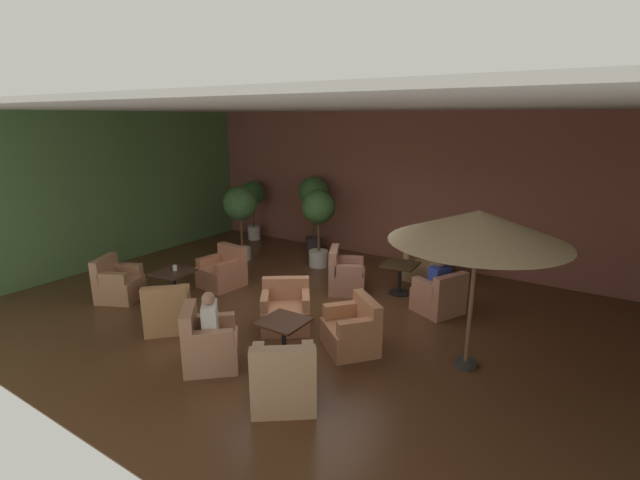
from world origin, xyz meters
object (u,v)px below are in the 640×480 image
Objects in this scene: armchair_front_left_east at (223,272)px; patio_umbrella_tall_red at (478,227)px; armchair_mid_center_east at (208,345)px; armchair_front_right_south at (439,296)px; patron_blue_shirt at (440,276)px; potted_tree_mid_left at (314,199)px; armchair_front_left_south at (118,284)px; cafe_table_front_right at (400,272)px; armchair_front_right_east at (345,276)px; armchair_front_right_north at (428,265)px; patron_by_window at (210,318)px; potted_tree_left_corner at (253,199)px; armchair_mid_center_north at (286,311)px; potted_tree_mid_right at (240,208)px; armchair_mid_center_west at (352,331)px; cafe_table_mid_center at (284,332)px; cafe_table_front_left at (174,278)px; iced_drink_cup at (175,268)px; armchair_front_left_north at (168,311)px; potted_tree_right_corner at (318,214)px; armchair_mid_center_south at (284,380)px.

armchair_front_left_east is 0.37× the size of patio_umbrella_tall_red.
armchair_front_left_east is at bearing 131.18° from armchair_mid_center_east.
patron_blue_shirt is (-0.03, 0.01, 0.38)m from armchair_front_right_south.
armchair_front_left_south is at bearing -105.31° from potted_tree_mid_left.
cafe_table_front_right is 0.69× the size of armchair_front_right_east.
armchair_front_left_south is at bearing -136.76° from armchair_front_right_north.
patio_umbrella_tall_red is 3.40× the size of patron_by_window.
potted_tree_left_corner reaches higher than armchair_front_right_south.
patio_umbrella_tall_red is 1.19× the size of potted_tree_mid_left.
armchair_mid_center_east is at bearing -70.65° from potted_tree_mid_left.
cafe_table_front_right is at bearing 74.47° from patron_by_window.
potted_tree_mid_right is (-3.23, 2.46, 1.01)m from armchair_mid_center_north.
armchair_front_left_east is 5.52m from patio_umbrella_tall_red.
patio_umbrella_tall_red is at bearing 16.30° from armchair_mid_center_west.
cafe_table_front_right is 0.68× the size of armchair_mid_center_east.
cafe_table_mid_center is at bearing -54.21° from armchair_mid_center_north.
cafe_table_front_left is 6.47× the size of iced_drink_cup.
armchair_front_left_north is at bearing 163.56° from patron_by_window.
armchair_mid_center_east reaches higher than cafe_table_mid_center.
armchair_mid_center_north is at bearing 13.01° from armchair_front_left_south.
armchair_front_left_south is 4.52m from potted_tree_right_corner.
armchair_mid_center_east is at bearing -120.23° from patron_blue_shirt.
armchair_front_right_north is 2.73m from potted_tree_right_corner.
armchair_front_right_east is 1.96m from armchair_front_right_south.
potted_tree_mid_left is at bearing 74.69° from armchair_front_left_south.
patio_umbrella_tall_red reaches higher than cafe_table_front_right.
potted_tree_right_corner is (-4.26, 2.63, -0.79)m from patio_umbrella_tall_red.
armchair_mid_center_north is 0.59× the size of potted_tree_right_corner.
armchair_mid_center_north is 3.43m from patio_umbrella_tall_red.
armchair_front_right_east is at bearing -179.53° from armchair_front_right_south.
armchair_front_left_east is 1.25× the size of patron_by_window.
armchair_front_left_south is at bearing -125.31° from armchair_front_left_east.
patron_by_window is (-1.45, -1.51, 0.43)m from armchair_mid_center_west.
armchair_front_right_south is 0.91× the size of armchair_mid_center_south.
iced_drink_cup is at bearing -133.43° from armchair_front_right_north.
armchair_mid_center_north is 1.07× the size of armchair_mid_center_east.
armchair_front_left_east is 1.43× the size of patron_blue_shirt.
patron_by_window is at bearing -92.28° from armchair_front_right_east.
patio_umbrella_tall_red is at bearing -28.37° from armchair_front_right_east.
patron_by_window reaches higher than armchair_front_right_north.
potted_tree_mid_right is (-3.86, 3.32, 0.86)m from cafe_table_mid_center.
potted_tree_left_corner is at bearing 160.43° from potted_tree_right_corner.
patron_blue_shirt reaches higher than cafe_table_mid_center.
cafe_table_front_left is 0.66× the size of armchair_mid_center_west.
armchair_front_right_east is (2.31, 1.14, 0.02)m from armchair_front_left_east.
armchair_mid_center_west reaches higher than cafe_table_front_right.
armchair_mid_center_south is at bearing -53.47° from armchair_mid_center_north.
armchair_front_left_south reaches higher than cafe_table_front_left.
cafe_table_front_left is 5.29m from armchair_front_right_north.
armchair_front_left_south is 0.52× the size of potted_tree_mid_right.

